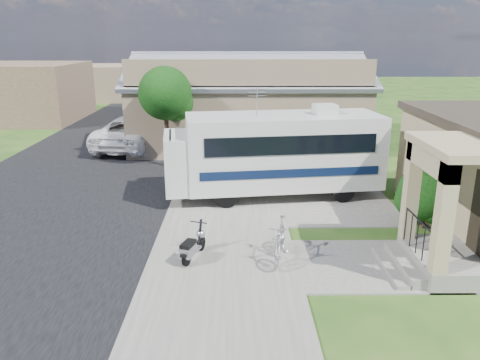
{
  "coord_description": "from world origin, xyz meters",
  "views": [
    {
      "loc": [
        -0.61,
        -12.13,
        5.78
      ],
      "look_at": [
        -0.5,
        2.5,
        1.3
      ],
      "focal_mm": 35.0,
      "sensor_mm": 36.0,
      "label": 1
    }
  ],
  "objects_px": {
    "pickup_truck": "(136,132)",
    "garden_hose": "(398,254)",
    "scooter": "(192,247)",
    "motorhome": "(275,151)",
    "shrub": "(427,190)",
    "van": "(147,113)",
    "bicycle": "(280,242)"
  },
  "relations": [
    {
      "from": "pickup_truck",
      "to": "shrub",
      "type": "bearing_deg",
      "value": 145.57
    },
    {
      "from": "shrub",
      "to": "scooter",
      "type": "xyz_separation_m",
      "value": [
        -7.12,
        -2.31,
        -0.8
      ]
    },
    {
      "from": "bicycle",
      "to": "van",
      "type": "relative_size",
      "value": 0.32
    },
    {
      "from": "bicycle",
      "to": "garden_hose",
      "type": "relative_size",
      "value": 4.98
    },
    {
      "from": "scooter",
      "to": "van",
      "type": "bearing_deg",
      "value": 122.36
    },
    {
      "from": "shrub",
      "to": "bicycle",
      "type": "height_order",
      "value": "shrub"
    },
    {
      "from": "bicycle",
      "to": "van",
      "type": "xyz_separation_m",
      "value": [
        -7.23,
        20.33,
        0.28
      ]
    },
    {
      "from": "motorhome",
      "to": "van",
      "type": "distance_m",
      "value": 16.73
    },
    {
      "from": "shrub",
      "to": "van",
      "type": "relative_size",
      "value": 0.41
    },
    {
      "from": "scooter",
      "to": "van",
      "type": "relative_size",
      "value": 0.23
    },
    {
      "from": "shrub",
      "to": "bicycle",
      "type": "bearing_deg",
      "value": -153.98
    },
    {
      "from": "shrub",
      "to": "scooter",
      "type": "height_order",
      "value": "shrub"
    },
    {
      "from": "pickup_truck",
      "to": "van",
      "type": "height_order",
      "value": "pickup_truck"
    },
    {
      "from": "pickup_truck",
      "to": "bicycle",
      "type": "bearing_deg",
      "value": 126.06
    },
    {
      "from": "garden_hose",
      "to": "shrub",
      "type": "bearing_deg",
      "value": 54.43
    },
    {
      "from": "van",
      "to": "garden_hose",
      "type": "bearing_deg",
      "value": -61.45
    },
    {
      "from": "shrub",
      "to": "van",
      "type": "distance_m",
      "value": 21.64
    },
    {
      "from": "bicycle",
      "to": "scooter",
      "type": "bearing_deg",
      "value": -168.65
    },
    {
      "from": "motorhome",
      "to": "shrub",
      "type": "bearing_deg",
      "value": -41.87
    },
    {
      "from": "motorhome",
      "to": "garden_hose",
      "type": "height_order",
      "value": "motorhome"
    },
    {
      "from": "bicycle",
      "to": "pickup_truck",
      "type": "height_order",
      "value": "pickup_truck"
    },
    {
      "from": "motorhome",
      "to": "bicycle",
      "type": "relative_size",
      "value": 4.38
    },
    {
      "from": "pickup_truck",
      "to": "garden_hose",
      "type": "relative_size",
      "value": 17.02
    },
    {
      "from": "scooter",
      "to": "garden_hose",
      "type": "distance_m",
      "value": 5.62
    },
    {
      "from": "motorhome",
      "to": "shrub",
      "type": "xyz_separation_m",
      "value": [
        4.5,
        -3.08,
        -0.52
      ]
    },
    {
      "from": "pickup_truck",
      "to": "scooter",
      "type": "bearing_deg",
      "value": 117.53
    },
    {
      "from": "scooter",
      "to": "garden_hose",
      "type": "bearing_deg",
      "value": 20.85
    },
    {
      "from": "pickup_truck",
      "to": "van",
      "type": "xyz_separation_m",
      "value": [
        -0.66,
        6.82,
        -0.04
      ]
    },
    {
      "from": "motorhome",
      "to": "scooter",
      "type": "distance_m",
      "value": 6.14
    },
    {
      "from": "shrub",
      "to": "pickup_truck",
      "type": "xyz_separation_m",
      "value": [
        -11.35,
        11.18,
        -0.34
      ]
    },
    {
      "from": "shrub",
      "to": "garden_hose",
      "type": "bearing_deg",
      "value": -125.57
    },
    {
      "from": "shrub",
      "to": "pickup_truck",
      "type": "relative_size",
      "value": 0.38
    }
  ]
}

